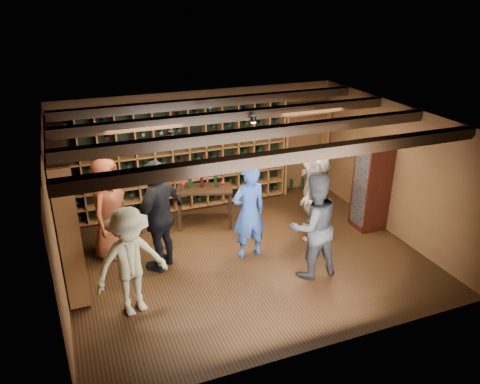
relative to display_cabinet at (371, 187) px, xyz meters
name	(u,v)px	position (x,y,z in m)	size (l,w,h in m)	color
ground	(245,257)	(-2.71, -0.20, -0.86)	(6.00, 6.00, 0.00)	black
room_shell	(245,124)	(-2.71, -0.15, 1.56)	(6.00, 6.00, 6.00)	brown
wine_rack_back	(180,159)	(-3.24, 2.13, 0.29)	(4.65, 0.30, 2.20)	brown
wine_rack_left	(66,205)	(-5.54, 0.62, 0.29)	(0.30, 2.65, 2.20)	brown
crate_shelf	(306,125)	(-0.31, 2.12, 0.71)	(1.20, 0.32, 2.07)	brown
display_cabinet	(371,187)	(0.00, 0.00, 0.00)	(0.55, 0.50, 1.75)	black
man_blue_shirt	(249,212)	(-2.63, -0.15, 0.00)	(0.62, 0.41, 1.71)	navy
man_grey_suit	(313,226)	(-1.90, -1.08, 0.04)	(0.87, 0.68, 1.79)	black
guest_red_floral	(108,208)	(-4.89, 0.76, 0.05)	(0.89, 0.58, 1.82)	maroon
guest_woman_black	(160,216)	(-4.14, 0.04, 0.11)	(1.13, 0.47, 1.93)	black
guest_khaki	(131,262)	(-4.79, -1.01, -0.02)	(1.08, 0.62, 1.67)	#7E7657
guest_beige	(315,190)	(-1.18, 0.12, 0.06)	(1.70, 0.54, 1.83)	tan
tasting_table	(204,192)	(-3.01, 1.23, -0.13)	(1.19, 0.84, 1.10)	black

